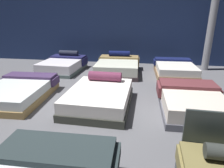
# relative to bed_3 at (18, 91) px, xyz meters

# --- Properties ---
(ground_plane) EXTENTS (18.00, 18.00, 0.02)m
(ground_plane) POSITION_rel_bed_3_xyz_m (2.35, -0.12, -0.22)
(ground_plane) COLOR #5B5B60
(showroom_back_wall) EXTENTS (18.00, 0.06, 3.50)m
(showroom_back_wall) POSITION_rel_bed_3_xyz_m (2.35, 4.83, 1.54)
(showroom_back_wall) COLOR navy
(showroom_back_wall) RESTS_ON ground_plane
(bed_3) EXTENTS (1.69, 2.23, 0.48)m
(bed_3) POSITION_rel_bed_3_xyz_m (0.00, 0.00, 0.00)
(bed_3) COLOR olive
(bed_3) RESTS_ON ground_plane
(bed_4) EXTENTS (1.58, 2.05, 0.71)m
(bed_4) POSITION_rel_bed_3_xyz_m (2.33, -0.08, 0.03)
(bed_4) COLOR #31332B
(bed_4) RESTS_ON ground_plane
(bed_5) EXTENTS (1.55, 1.96, 0.53)m
(bed_5) POSITION_rel_bed_3_xyz_m (4.57, -0.02, 0.03)
(bed_5) COLOR #51525C
(bed_5) RESTS_ON ground_plane
(bed_6) EXTENTS (1.61, 2.07, 0.74)m
(bed_6) POSITION_rel_bed_3_xyz_m (0.09, 2.97, 0.04)
(bed_6) COLOR #4A5B59
(bed_6) RESTS_ON ground_plane
(bed_7) EXTENTS (1.74, 2.18, 0.78)m
(bed_7) POSITION_rel_bed_3_xyz_m (2.39, 3.01, 0.05)
(bed_7) COLOR #34282B
(bed_7) RESTS_ON ground_plane
(bed_8) EXTENTS (1.54, 1.97, 0.54)m
(bed_8) POSITION_rel_bed_3_xyz_m (4.60, 2.96, 0.03)
(bed_8) COLOR #95724F
(bed_8) RESTS_ON ground_plane
(support_pillar) EXTENTS (0.28, 0.28, 3.50)m
(support_pillar) POSITION_rel_bed_3_xyz_m (6.01, 4.09, 1.54)
(support_pillar) COLOR #99999E
(support_pillar) RESTS_ON ground_plane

